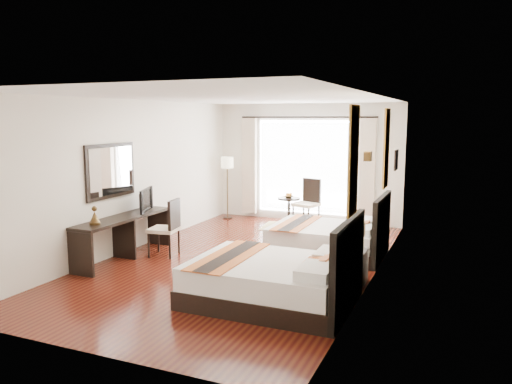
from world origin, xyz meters
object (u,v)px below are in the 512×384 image
at_px(console_desk, 124,237).
at_px(side_table, 289,211).
at_px(desk_chair, 165,239).
at_px(window_chair, 307,212).
at_px(bed_far, 331,238).
at_px(bed_near, 276,280).
at_px(vase, 351,248).
at_px(fruit_bowl, 289,197).
at_px(table_lamp, 356,230).
at_px(floor_lamp, 227,167).
at_px(nightstand, 351,267).
at_px(television, 142,200).

bearing_deg(console_desk, side_table, 66.55).
bearing_deg(desk_chair, window_chair, -124.19).
distance_m(bed_far, console_desk, 3.70).
distance_m(bed_near, side_table, 5.10).
height_order(vase, fruit_bowl, fruit_bowl).
relative_size(console_desk, side_table, 3.59).
xyz_separation_m(desk_chair, window_chair, (1.60, 3.40, 0.01)).
bearing_deg(table_lamp, desk_chair, 178.84).
bearing_deg(floor_lamp, side_table, 1.16).
distance_m(nightstand, vase, 0.34).
relative_size(desk_chair, fruit_bowl, 5.07).
bearing_deg(nightstand, bed_far, 115.27).
height_order(vase, window_chair, window_chair).
height_order(table_lamp, desk_chair, desk_chair).
bearing_deg(side_table, window_chair, -11.31).
distance_m(console_desk, television, 0.81).
xyz_separation_m(desk_chair, side_table, (1.14, 3.50, -0.01)).
bearing_deg(bed_far, window_chair, 117.63).
height_order(television, fruit_bowl, television).
relative_size(console_desk, floor_lamp, 1.45).
height_order(console_desk, window_chair, window_chair).
xyz_separation_m(vase, console_desk, (-4.01, -0.11, -0.19)).
bearing_deg(fruit_bowl, window_chair, -7.35).
distance_m(bed_far, fruit_bowl, 2.72).
relative_size(nightstand, side_table, 0.86).
bearing_deg(bed_far, television, -160.60).
distance_m(television, desk_chair, 0.86).
bearing_deg(vase, fruit_bowl, 121.21).
xyz_separation_m(bed_far, vase, (0.72, -1.59, 0.28)).
bearing_deg(bed_near, nightstand, 56.87).
bearing_deg(console_desk, nightstand, 3.31).
xyz_separation_m(nightstand, side_table, (-2.28, 3.70, 0.05)).
xyz_separation_m(nightstand, floor_lamp, (-3.87, 3.67, 1.03)).
distance_m(bed_near, window_chair, 4.89).
height_order(bed_near, window_chair, bed_near).
bearing_deg(window_chair, bed_far, 44.55).
relative_size(television, window_chair, 0.69).
height_order(nightstand, desk_chair, desk_chair).
bearing_deg(bed_near, floor_lamp, 122.68).
bearing_deg(console_desk, table_lamp, 5.16).
relative_size(desk_chair, side_table, 1.68).
relative_size(bed_far, console_desk, 0.91).
bearing_deg(floor_lamp, vase, -44.24).
height_order(side_table, window_chair, window_chair).
relative_size(console_desk, fruit_bowl, 10.81).
distance_m(table_lamp, side_table, 4.28).
bearing_deg(nightstand, window_chair, 116.68).
bearing_deg(nightstand, side_table, 121.62).
distance_m(table_lamp, desk_chair, 3.49).
height_order(desk_chair, floor_lamp, floor_lamp).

